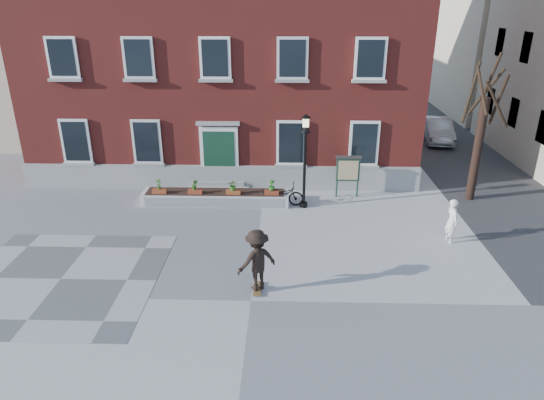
{
  "coord_description": "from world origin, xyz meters",
  "views": [
    {
      "loc": [
        0.96,
        -11.77,
        8.07
      ],
      "look_at": [
        0.5,
        4.0,
        1.5
      ],
      "focal_mm": 32.0,
      "sensor_mm": 36.0,
      "label": 1
    }
  ],
  "objects_px": {
    "parked_car": "(438,130)",
    "lamp_post": "(305,148)",
    "bicycle": "(281,194)",
    "notice_board": "(348,170)",
    "skateboarder": "(257,260)",
    "bystander": "(452,221)"
  },
  "relations": [
    {
      "from": "bicycle",
      "to": "notice_board",
      "type": "distance_m",
      "value": 3.13
    },
    {
      "from": "parked_car",
      "to": "lamp_post",
      "type": "relative_size",
      "value": 1.08
    },
    {
      "from": "parked_car",
      "to": "skateboarder",
      "type": "xyz_separation_m",
      "value": [
        -10.07,
        -16.73,
        0.33
      ]
    },
    {
      "from": "bicycle",
      "to": "skateboarder",
      "type": "xyz_separation_m",
      "value": [
        -0.64,
        -6.49,
        0.54
      ]
    },
    {
      "from": "parked_car",
      "to": "notice_board",
      "type": "height_order",
      "value": "notice_board"
    },
    {
      "from": "parked_car",
      "to": "bystander",
      "type": "bearing_deg",
      "value": -95.44
    },
    {
      "from": "parked_car",
      "to": "bystander",
      "type": "xyz_separation_m",
      "value": [
        -3.35,
        -13.35,
        0.11
      ]
    },
    {
      "from": "parked_car",
      "to": "notice_board",
      "type": "xyz_separation_m",
      "value": [
        -6.57,
        -9.22,
        0.56
      ]
    },
    {
      "from": "bystander",
      "to": "bicycle",
      "type": "bearing_deg",
      "value": 52.64
    },
    {
      "from": "notice_board",
      "to": "parked_car",
      "type": "bearing_deg",
      "value": 54.52
    },
    {
      "from": "lamp_post",
      "to": "skateboarder",
      "type": "height_order",
      "value": "lamp_post"
    },
    {
      "from": "bystander",
      "to": "lamp_post",
      "type": "bearing_deg",
      "value": 49.75
    },
    {
      "from": "notice_board",
      "to": "bystander",
      "type": "bearing_deg",
      "value": -52.14
    },
    {
      "from": "notice_board",
      "to": "lamp_post",
      "type": "bearing_deg",
      "value": -148.89
    },
    {
      "from": "notice_board",
      "to": "skateboarder",
      "type": "height_order",
      "value": "skateboarder"
    },
    {
      "from": "parked_car",
      "to": "lamp_post",
      "type": "xyz_separation_m",
      "value": [
        -8.49,
        -10.38,
        1.84
      ]
    },
    {
      "from": "bystander",
      "to": "lamp_post",
      "type": "relative_size",
      "value": 0.41
    },
    {
      "from": "parked_car",
      "to": "bystander",
      "type": "distance_m",
      "value": 13.77
    },
    {
      "from": "bystander",
      "to": "notice_board",
      "type": "distance_m",
      "value": 5.26
    },
    {
      "from": "bicycle",
      "to": "bystander",
      "type": "distance_m",
      "value": 6.83
    },
    {
      "from": "bystander",
      "to": "notice_board",
      "type": "xyz_separation_m",
      "value": [
        -3.21,
        4.13,
        0.45
      ]
    },
    {
      "from": "bystander",
      "to": "lamp_post",
      "type": "distance_m",
      "value": 6.18
    }
  ]
}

